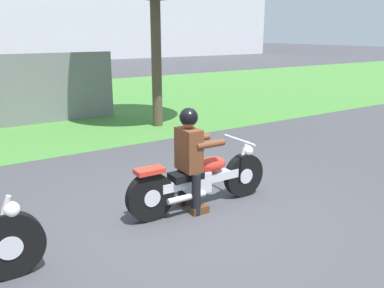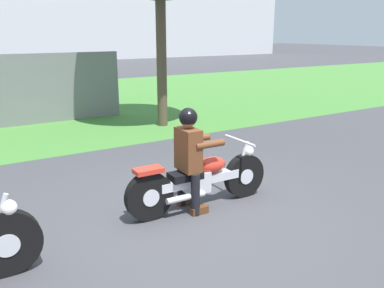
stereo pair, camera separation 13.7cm
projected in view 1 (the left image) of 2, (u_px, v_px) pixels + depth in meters
name	position (u px, v px, depth m)	size (l,w,h in m)	color
ground	(196.00, 217.00, 5.25)	(120.00, 120.00, 0.00)	#424247
grass_verge	(29.00, 107.00, 13.00)	(60.00, 12.00, 0.01)	#478438
motorcycle_lead	(201.00, 180.00, 5.46)	(2.14, 0.66, 0.87)	black
rider_lead	(190.00, 152.00, 5.27)	(0.55, 0.48, 1.40)	black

